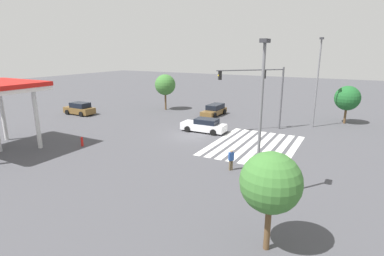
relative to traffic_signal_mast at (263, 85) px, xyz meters
name	(u,v)px	position (x,y,z in m)	size (l,w,h in m)	color
ground_plane	(192,136)	(-5.45, 5.45, -4.85)	(151.11, 151.11, 0.00)	#47474C
crosswalk_markings	(254,145)	(-5.45, -1.00, -4.84)	(9.96, 7.25, 0.01)	silver
traffic_signal_mast	(263,85)	(0.00, 0.00, 0.00)	(5.43, 5.43, 6.68)	#47474C
car_0	(214,110)	(4.58, 7.58, -4.14)	(4.74, 2.02, 1.46)	brown
car_2	(204,126)	(-3.45, 5.07, -4.17)	(2.13, 4.79, 1.44)	silver
car_3	(80,109)	(-3.57, 23.67, -4.07)	(2.06, 4.28, 1.63)	brown
pedestrian	(231,159)	(-11.93, -1.30, -3.99)	(0.41, 0.41, 1.55)	brown
street_light_pole_a	(261,110)	(-15.40, -4.21, 0.43)	(0.80, 0.36, 8.93)	slate
street_light_pole_b	(318,76)	(4.31, -4.72, 0.82)	(0.80, 0.36, 9.68)	slate
tree_corner_a	(271,183)	(-19.44, -5.91, -1.74)	(2.57, 2.57, 4.41)	brown
tree_corner_b	(165,85)	(4.81, 15.45, -1.25)	(2.94, 2.94, 5.08)	brown
tree_corner_c	(347,98)	(7.89, -7.75, -1.85)	(2.84, 2.84, 4.43)	brown
fire_hydrant	(82,141)	(-13.12, 12.51, -4.42)	(0.22, 0.22, 0.86)	red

